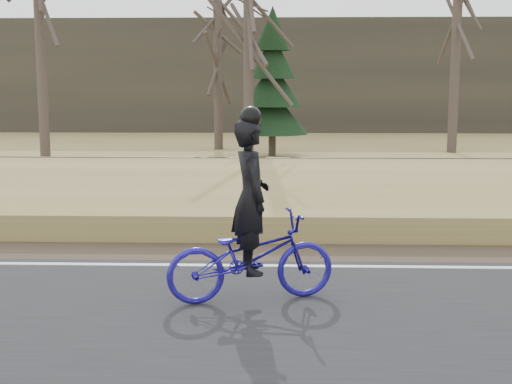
{
  "coord_description": "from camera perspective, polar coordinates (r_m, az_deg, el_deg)",
  "views": [
    {
      "loc": [
        -3.54,
        -9.84,
        2.71
      ],
      "look_at": [
        -3.88,
        0.5,
        1.1
      ],
      "focal_mm": 50.0,
      "sensor_mm": 36.0,
      "label": 1
    }
  ],
  "objects": [
    {
      "name": "treeline_backdrop",
      "position": [
        39.99,
        7.05,
        9.2
      ],
      "size": [
        120.0,
        4.0,
        6.0
      ],
      "primitive_type": "cube",
      "color": "#383328",
      "rests_on": "ground"
    },
    {
      "name": "bare_tree_near_left",
      "position": [
        24.59,
        -0.6,
        11.87
      ],
      "size": [
        0.36,
        0.36,
        8.02
      ],
      "primitive_type": "cylinder",
      "color": "#4B3E37",
      "rests_on": "ground"
    },
    {
      "name": "bare_tree_left",
      "position": [
        28.68,
        -3.06,
        10.38
      ],
      "size": [
        0.36,
        0.36,
        6.97
      ],
      "primitive_type": "cylinder",
      "color": "#4B3E37",
      "rests_on": "ground"
    },
    {
      "name": "ballast",
      "position": [
        18.35,
        12.98,
        0.84
      ],
      "size": [
        120.0,
        3.0,
        0.45
      ],
      "primitive_type": "cube",
      "color": "slate",
      "rests_on": "ground"
    },
    {
      "name": "cyclist",
      "position": [
        8.63,
        -0.42,
        -3.89
      ],
      "size": [
        2.17,
        1.23,
        2.36
      ],
      "rotation": [
        0.0,
        0.0,
        1.84
      ],
      "color": "navy",
      "rests_on": "road"
    },
    {
      "name": "bare_tree_far_left",
      "position": [
        26.7,
        -16.86,
        11.26
      ],
      "size": [
        0.36,
        0.36,
        8.01
      ],
      "primitive_type": "cylinder",
      "color": "#4B3E37",
      "rests_on": "ground"
    },
    {
      "name": "shoulder",
      "position": [
        11.9,
        19.2,
        -4.72
      ],
      "size": [
        120.0,
        1.6,
        0.04
      ],
      "primitive_type": "cube",
      "color": "#473A2B",
      "rests_on": "ground"
    },
    {
      "name": "railroad",
      "position": [
        18.31,
        13.02,
        1.78
      ],
      "size": [
        120.0,
        2.4,
        0.29
      ],
      "color": "black",
      "rests_on": "ballast"
    },
    {
      "name": "bare_tree_center",
      "position": [
        28.44,
        15.76,
        12.55
      ],
      "size": [
        0.36,
        0.36,
        9.42
      ],
      "primitive_type": "cylinder",
      "color": "#4B3E37",
      "rests_on": "ground"
    },
    {
      "name": "conifer",
      "position": [
        26.02,
        1.32,
        8.48
      ],
      "size": [
        2.6,
        2.6,
        5.38
      ],
      "color": "#4B3E37",
      "rests_on": "ground"
    },
    {
      "name": "embankment",
      "position": [
        14.69,
        15.8,
        -1.25
      ],
      "size": [
        120.0,
        5.0,
        0.44
      ],
      "primitive_type": "cube",
      "color": "#9B894F",
      "rests_on": "ground"
    }
  ]
}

